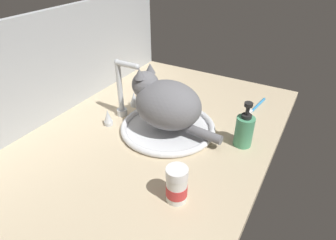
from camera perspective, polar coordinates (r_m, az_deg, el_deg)
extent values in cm
cube|color=#CCB793|center=(102.49, -3.00, -3.74)|extent=(121.92, 78.41, 3.00)
cube|color=#B2B7BC|center=(117.74, -20.43, 9.91)|extent=(121.92, 2.40, 41.49)
torus|color=white|center=(103.99, 0.00, -1.36)|extent=(34.20, 34.20, 2.18)
cylinder|color=white|center=(104.43, 0.00, -1.71)|extent=(30.94, 30.94, 0.60)
cylinder|color=silver|center=(113.95, -9.06, 1.58)|extent=(4.00, 4.00, 2.52)
cylinder|color=silver|center=(108.87, -9.55, 6.49)|extent=(2.00, 2.00, 19.16)
sphere|color=silver|center=(105.12, -10.02, 11.19)|extent=(2.20, 2.20, 2.20)
cylinder|color=silver|center=(102.65, -8.16, 10.83)|extent=(2.00, 8.37, 2.00)
sphere|color=silver|center=(100.29, -6.21, 10.44)|extent=(2.10, 2.10, 2.10)
cylinder|color=silver|center=(108.95, -11.65, -0.56)|extent=(3.20, 3.20, 1.60)
cone|color=silver|center=(107.28, -11.84, 0.87)|extent=(2.88, 2.88, 4.78)
cylinder|color=silver|center=(119.75, -6.67, 3.15)|extent=(3.20, 3.20, 1.60)
cone|color=silver|center=(118.24, -6.76, 4.50)|extent=(2.88, 2.88, 4.78)
ellipsoid|color=slate|center=(99.18, 0.00, 3.07)|extent=(22.17, 25.93, 16.23)
sphere|color=slate|center=(102.17, -4.47, 6.98)|extent=(9.72, 9.72, 9.72)
cone|color=slate|center=(98.00, -5.68, 9.13)|extent=(3.69, 3.69, 3.64)
cone|color=slate|center=(102.13, -3.56, 10.21)|extent=(3.69, 3.69, 3.64)
ellipsoid|color=silver|center=(104.73, -6.01, 6.97)|extent=(4.34, 3.29, 3.11)
ellipsoid|color=silver|center=(104.05, -3.82, 3.98)|extent=(11.58, 7.77, 8.93)
cylinder|color=slate|center=(96.28, 7.18, -2.80)|extent=(4.36, 12.69, 3.20)
cylinder|color=white|center=(76.55, 1.73, -13.26)|extent=(5.52, 5.52, 8.24)
cylinder|color=#D13838|center=(77.03, 1.72, -13.60)|extent=(5.68, 5.68, 3.30)
cylinder|color=white|center=(72.88, 1.80, -10.36)|extent=(5.79, 5.79, 2.31)
cylinder|color=#4C9E70|center=(97.48, 14.82, -2.21)|extent=(5.97, 5.97, 10.47)
cylinder|color=black|center=(94.40, 15.31, 0.71)|extent=(3.29, 3.29, 1.20)
cylinder|color=black|center=(93.34, 15.49, 1.83)|extent=(1.19, 1.19, 3.09)
cylinder|color=black|center=(92.31, 15.68, 2.98)|extent=(2.69, 2.69, 1.20)
cylinder|color=#338CD1|center=(124.40, 17.38, 2.82)|extent=(13.88, 2.89, 1.00)
cube|color=white|center=(117.26, 15.90, 1.52)|extent=(2.74, 1.54, 1.20)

